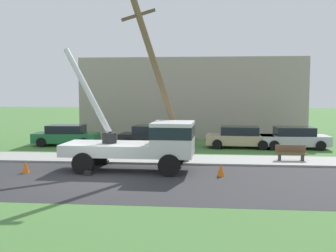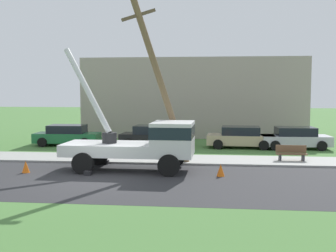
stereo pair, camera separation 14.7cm
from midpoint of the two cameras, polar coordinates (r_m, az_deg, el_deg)
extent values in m
plane|color=#477538|center=(29.93, -3.44, -2.43)|extent=(120.00, 120.00, 0.00)
cube|color=#2B2B2D|center=(18.36, -9.65, -7.22)|extent=(80.00, 7.67, 0.01)
cube|color=#9E9E99|center=(23.39, -6.15, -4.42)|extent=(80.00, 2.89, 0.10)
cube|color=silver|center=(20.32, -7.83, -3.08)|extent=(4.36, 2.51, 0.55)
cube|color=silver|center=(19.67, 0.90, -1.77)|extent=(1.96, 2.45, 1.60)
cube|color=#19232D|center=(19.63, 0.90, -0.75)|extent=(1.98, 2.47, 0.56)
cylinder|color=black|center=(20.25, -7.80, -1.62)|extent=(0.70, 0.70, 0.50)
cylinder|color=silver|center=(21.11, -10.76, 4.86)|extent=(2.86, 1.72, 4.26)
cube|color=black|center=(19.28, -10.68, -6.35)|extent=(0.31, 0.31, 0.20)
cube|color=black|center=(22.01, -8.32, -4.91)|extent=(0.31, 0.31, 0.20)
cylinder|color=black|center=(18.65, 0.34, -5.40)|extent=(1.00, 0.30, 1.00)
cylinder|color=black|center=(21.00, 1.16, -4.23)|extent=(1.00, 0.30, 1.00)
cylinder|color=black|center=(19.54, -11.33, -5.02)|extent=(1.00, 0.30, 1.00)
cylinder|color=black|center=(21.79, -9.29, -3.95)|extent=(1.00, 0.30, 1.00)
cylinder|color=brown|center=(21.01, -0.83, 6.01)|extent=(3.01, 2.01, 8.58)
cube|color=brown|center=(20.87, -3.82, 14.89)|extent=(1.58, 1.05, 0.76)
cone|color=orange|center=(18.89, 7.43, -5.99)|extent=(0.36, 0.36, 0.56)
cone|color=orange|center=(20.59, -18.66, -5.30)|extent=(0.36, 0.36, 0.56)
cube|color=#1E6638|center=(29.74, -13.45, -1.54)|extent=(4.47, 1.99, 0.65)
cube|color=black|center=(29.68, -13.47, -0.39)|extent=(2.53, 1.76, 0.55)
cylinder|color=black|center=(28.51, -11.18, -2.24)|extent=(0.64, 0.22, 0.64)
cylinder|color=black|center=(30.24, -10.31, -1.81)|extent=(0.64, 0.22, 0.64)
cylinder|color=black|center=(29.38, -16.67, -2.14)|extent=(0.64, 0.22, 0.64)
cylinder|color=black|center=(31.06, -15.52, -1.74)|extent=(0.64, 0.22, 0.64)
cube|color=black|center=(28.47, -1.89, -1.69)|extent=(4.52, 2.12, 0.65)
cube|color=black|center=(28.40, -1.90, -0.49)|extent=(2.58, 1.83, 0.55)
cylinder|color=black|center=(27.34, 0.69, -2.45)|extent=(0.64, 0.22, 0.64)
cylinder|color=black|center=(29.11, 1.28, -2.00)|extent=(0.64, 0.22, 0.64)
cylinder|color=black|center=(27.97, -5.19, -2.30)|extent=(0.64, 0.22, 0.64)
cylinder|color=black|center=(29.70, -4.27, -1.87)|extent=(0.64, 0.22, 0.64)
cube|color=tan|center=(28.14, 10.03, -1.85)|extent=(4.49, 2.03, 0.65)
cube|color=black|center=(28.08, 10.05, -0.63)|extent=(2.55, 1.78, 0.55)
cylinder|color=black|center=(27.34, 13.10, -2.58)|extent=(0.64, 0.22, 0.64)
cylinder|color=black|center=(29.13, 12.85, -2.12)|extent=(0.64, 0.22, 0.64)
cylinder|color=black|center=(27.29, 7.00, -2.50)|extent=(0.64, 0.22, 0.64)
cylinder|color=black|center=(29.07, 7.13, -2.04)|extent=(0.64, 0.22, 0.64)
cube|color=#B7B7BF|center=(28.54, 17.11, -1.90)|extent=(4.48, 2.01, 0.65)
cube|color=black|center=(28.48, 17.14, -0.70)|extent=(2.54, 1.77, 0.55)
cylinder|color=black|center=(28.10, 20.42, -2.57)|extent=(0.64, 0.22, 0.64)
cylinder|color=black|center=(29.81, 19.40, -2.12)|extent=(0.64, 0.22, 0.64)
cylinder|color=black|center=(27.38, 14.60, -2.60)|extent=(0.64, 0.22, 0.64)
cylinder|color=black|center=(29.13, 13.90, -2.14)|extent=(0.64, 0.22, 0.64)
cube|color=brown|center=(23.21, 16.69, -3.68)|extent=(1.60, 0.44, 0.06)
cube|color=brown|center=(23.37, 16.62, -3.00)|extent=(1.60, 0.06, 0.40)
cube|color=#333338|center=(23.14, 15.22, -4.23)|extent=(0.10, 0.40, 0.45)
cube|color=#333338|center=(23.37, 18.13, -4.22)|extent=(0.10, 0.40, 0.45)
cube|color=#A5998C|center=(35.71, 3.67, 3.92)|extent=(18.00, 6.00, 6.40)
camera|label=1|loc=(0.07, -89.79, 0.02)|focal=44.63mm
camera|label=2|loc=(0.07, 90.21, -0.02)|focal=44.63mm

